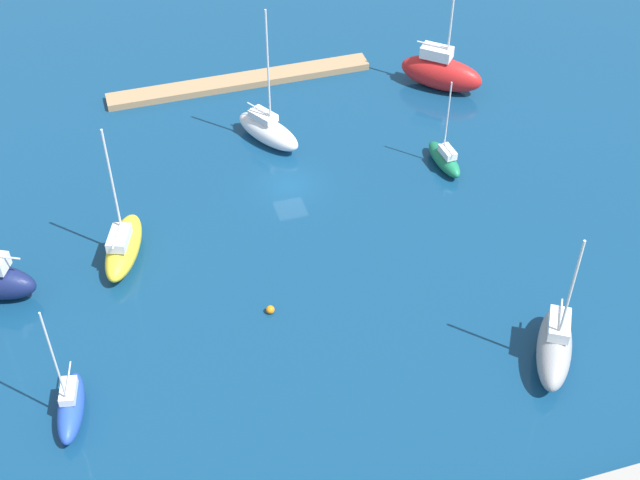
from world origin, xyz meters
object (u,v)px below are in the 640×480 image
sailboat_blue_near_pier (71,406)px  sailboat_red_west_end (441,72)px  sailboat_white_by_breakwater (268,130)px  pier_dock (240,81)px  sailboat_yellow_east_end (123,246)px  mooring_buoy_orange (270,310)px  sailboat_gray_outer_mooring (555,346)px  sailboat_green_inner_mooring (445,158)px

sailboat_blue_near_pier → sailboat_red_west_end: bearing=138.9°
sailboat_red_west_end → sailboat_white_by_breakwater: bearing=-127.0°
sailboat_blue_near_pier → sailboat_white_by_breakwater: bearing=153.6°
pier_dock → sailboat_yellow_east_end: sailboat_yellow_east_end is taller
pier_dock → sailboat_white_by_breakwater: (-0.28, 9.70, 0.91)m
sailboat_blue_near_pier → mooring_buoy_orange: size_ratio=16.25×
pier_dock → mooring_buoy_orange: (4.61, 29.42, -0.02)m
sailboat_red_west_end → sailboat_gray_outer_mooring: bearing=-58.3°
pier_dock → sailboat_blue_near_pier: sailboat_blue_near_pier is taller
sailboat_green_inner_mooring → pier_dock: bearing=33.7°
pier_dock → sailboat_green_inner_mooring: (-13.59, 17.40, 0.53)m
sailboat_yellow_east_end → sailboat_red_west_end: bearing=-44.7°
mooring_buoy_orange → sailboat_blue_near_pier: bearing=19.3°
sailboat_white_by_breakwater → mooring_buoy_orange: 20.34m
pier_dock → sailboat_blue_near_pier: 39.15m
sailboat_gray_outer_mooring → sailboat_white_by_breakwater: bearing=-127.0°
sailboat_gray_outer_mooring → mooring_buoy_orange: 19.48m
sailboat_red_west_end → mooring_buoy_orange: size_ratio=21.53×
sailboat_red_west_end → sailboat_white_by_breakwater: sailboat_red_west_end is taller
sailboat_yellow_east_end → mooring_buoy_orange: 12.47m
pier_dock → sailboat_white_by_breakwater: 9.75m
sailboat_green_inner_mooring → sailboat_gray_outer_mooring: bearing=172.4°
sailboat_gray_outer_mooring → sailboat_white_by_breakwater: size_ratio=0.88×
sailboat_white_by_breakwater → sailboat_yellow_east_end: bearing=-81.6°
sailboat_red_west_end → sailboat_white_by_breakwater: size_ratio=1.02×
sailboat_yellow_east_end → sailboat_green_inner_mooring: size_ratio=1.41×
sailboat_white_by_breakwater → pier_dock: bearing=151.3°
sailboat_red_west_end → mooring_buoy_orange: sailboat_red_west_end is taller
sailboat_red_west_end → sailboat_green_inner_mooring: size_ratio=1.61×
sailboat_gray_outer_mooring → sailboat_yellow_east_end: bearing=-94.2°
sailboat_blue_near_pier → sailboat_red_west_end: (-36.62, -28.32, 0.79)m
sailboat_green_inner_mooring → sailboat_white_by_breakwater: 15.38m
pier_dock → sailboat_green_inner_mooring: bearing=128.0°
sailboat_gray_outer_mooring → mooring_buoy_orange: bearing=-88.8°
pier_dock → sailboat_red_west_end: sailboat_red_west_end is taller
pier_dock → sailboat_gray_outer_mooring: sailboat_gray_outer_mooring is taller
sailboat_blue_near_pier → sailboat_red_west_end: 46.30m
sailboat_yellow_east_end → sailboat_white_by_breakwater: sailboat_white_by_breakwater is taller
sailboat_yellow_east_end → sailboat_gray_outer_mooring: bearing=-104.8°
mooring_buoy_orange → sailboat_gray_outer_mooring: bearing=150.5°
sailboat_white_by_breakwater → mooring_buoy_orange: (4.89, 19.72, -0.93)m
pier_dock → sailboat_red_west_end: 18.95m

